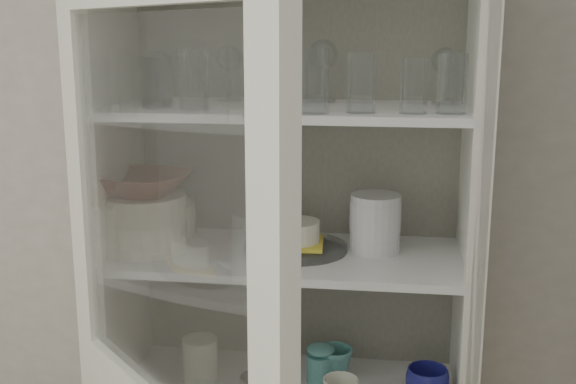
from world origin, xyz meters
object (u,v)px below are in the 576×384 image
Objects in this scene: grey_bowl_stack at (375,223)px; goblet_2 at (323,68)px; terracotta_bowl at (143,183)px; mug_teal at (335,364)px; white_canister at (200,358)px; glass_platter at (296,248)px; measuring_cups at (259,384)px; goblet_3 at (445,73)px; plate_stack_front at (145,235)px; cream_bowl at (144,207)px; teal_jar at (321,365)px; goblet_1 at (229,71)px; mug_blue at (427,384)px; plate_stack_back at (157,218)px; white_ramekin at (296,231)px; yellow_trivet at (296,243)px; pantry_cabinet at (291,349)px; goblet_0 at (159,73)px.

goblet_2 is at bearing 150.03° from grey_bowl_stack.
terracotta_bowl is 2.42× the size of mug_teal.
grey_bowl_stack reaches higher than white_canister.
glass_platter is 0.40m from measuring_cups.
goblet_3 is 1.02× the size of grey_bowl_stack.
plate_stack_front is 1.90× the size of white_canister.
teal_jar is at bearing 7.98° from cream_bowl.
goblet_1 is 1.02m from mug_blue.
white_ramekin is (0.43, -0.11, 0.01)m from plate_stack_back.
grey_bowl_stack reaches higher than yellow_trivet.
goblet_0 is at bearing 174.80° from pantry_cabinet.
plate_stack_front reaches higher than mug_teal.
cream_bowl reaches higher than yellow_trivet.
mug_blue is at bearing -12.39° from teal_jar.
pantry_cabinet reaches higher than white_canister.
teal_jar is at bearing 7.98° from plate_stack_front.
cream_bowl is (-0.01, -0.14, -0.36)m from goblet_0.
teal_jar is at bearing -166.93° from goblet_3.
teal_jar is (0.50, -0.09, -0.40)m from plate_stack_back.
goblet_3 is 1.08× the size of yellow_trivet.
goblet_0 is 0.66× the size of plate_stack_front.
yellow_trivet is (-0.39, -0.10, -0.46)m from goblet_3.
yellow_trivet is (-0.00, 0.00, 0.01)m from glass_platter.
measuring_cups is at bearing -162.21° from goblet_3.
white_ramekin is at bearing 6.33° from terracotta_bowl.
glass_platter is at bearing 32.00° from measuring_cups.
pantry_cabinet is at bearing 14.47° from cream_bowl.
measuring_cups is (-0.15, -0.17, -0.87)m from goblet_2.
mug_teal is at bearing 170.19° from grey_bowl_stack.
glass_platter is at bearing -22.46° from goblet_1.
cream_bowl is at bearing -173.67° from yellow_trivet.
goblet_0 is 0.82× the size of goblet_2.
yellow_trivet is (0.20, -0.08, -0.46)m from goblet_1.
pantry_cabinet is 0.40m from mug_blue.
terracotta_bowl reaches higher than plate_stack_front.
white_ramekin is at bearing 32.00° from measuring_cups.
pantry_cabinet is at bearing 57.17° from measuring_cups.
plate_stack_back is at bearing 166.04° from white_ramekin.
grey_bowl_stack is at bearing -7.35° from plate_stack_back.
goblet_1 is 0.89m from mug_teal.
white_ramekin is at bearing -118.04° from goblet_2.
goblet_0 is at bearing -179.61° from goblet_3.
goblet_1 is at bearing 160.82° from mug_teal.
terracotta_bowl reaches higher than mug_teal.
teal_jar is at bearing -83.59° from goblet_2.
white_ramekin reaches higher than mug_blue.
goblet_2 is 1.13× the size of goblet_3.
pantry_cabinet reaches higher than yellow_trivet.
white_ramekin is (-0.00, 0.00, 0.05)m from glass_platter.
glass_platter reaches higher than measuring_cups.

